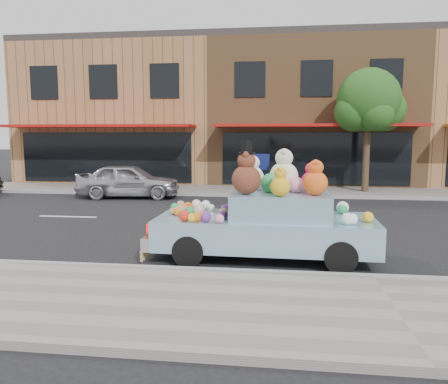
# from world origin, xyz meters

# --- Properties ---
(ground) EXTENTS (120.00, 120.00, 0.00)m
(ground) POSITION_xyz_m (0.00, 0.00, 0.00)
(ground) COLOR black
(ground) RESTS_ON ground
(near_sidewalk) EXTENTS (60.00, 3.00, 0.12)m
(near_sidewalk) POSITION_xyz_m (0.00, -6.50, 0.06)
(near_sidewalk) COLOR gray
(near_sidewalk) RESTS_ON ground
(far_sidewalk) EXTENTS (60.00, 3.00, 0.12)m
(far_sidewalk) POSITION_xyz_m (0.00, 6.50, 0.06)
(far_sidewalk) COLOR gray
(far_sidewalk) RESTS_ON ground
(near_kerb) EXTENTS (60.00, 0.12, 0.13)m
(near_kerb) POSITION_xyz_m (0.00, -5.00, 0.07)
(near_kerb) COLOR gray
(near_kerb) RESTS_ON ground
(far_kerb) EXTENTS (60.00, 0.12, 0.13)m
(far_kerb) POSITION_xyz_m (0.00, 5.00, 0.07)
(far_kerb) COLOR gray
(far_kerb) RESTS_ON ground
(storefront_left) EXTENTS (10.00, 9.80, 7.30)m
(storefront_left) POSITION_xyz_m (-10.00, 11.97, 3.64)
(storefront_left) COLOR #9C6841
(storefront_left) RESTS_ON ground
(storefront_mid) EXTENTS (10.00, 9.80, 7.30)m
(storefront_mid) POSITION_xyz_m (0.00, 11.97, 3.64)
(storefront_mid) COLOR olive
(storefront_mid) RESTS_ON ground
(street_tree) EXTENTS (3.00, 2.70, 5.22)m
(street_tree) POSITION_xyz_m (2.03, 6.55, 3.69)
(street_tree) COLOR #38281C
(street_tree) RESTS_ON ground
(car_silver) EXTENTS (4.14, 2.01, 1.36)m
(car_silver) POSITION_xyz_m (-7.55, 4.24, 0.68)
(car_silver) COLOR #ABABB0
(car_silver) RESTS_ON ground
(art_car) EXTENTS (4.52, 1.85, 2.36)m
(art_car) POSITION_xyz_m (-1.86, -3.78, 0.81)
(art_car) COLOR black
(art_car) RESTS_ON ground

